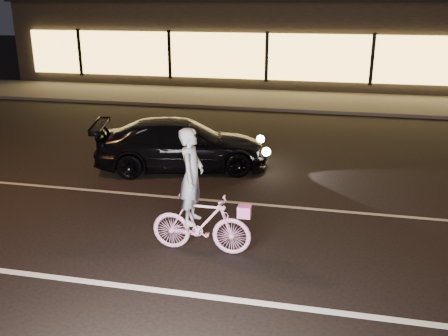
# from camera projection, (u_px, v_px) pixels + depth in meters

# --- Properties ---
(ground) EXTENTS (90.00, 90.00, 0.00)m
(ground) POSITION_uv_depth(u_px,v_px,m) (151.00, 240.00, 8.83)
(ground) COLOR black
(ground) RESTS_ON ground
(lane_stripe_near) EXTENTS (60.00, 0.12, 0.01)m
(lane_stripe_near) POSITION_uv_depth(u_px,v_px,m) (116.00, 285.00, 7.44)
(lane_stripe_near) COLOR silver
(lane_stripe_near) RESTS_ON ground
(lane_stripe_far) EXTENTS (60.00, 0.10, 0.01)m
(lane_stripe_far) POSITION_uv_depth(u_px,v_px,m) (184.00, 198.00, 10.68)
(lane_stripe_far) COLOR gray
(lane_stripe_far) RESTS_ON ground
(sidewalk) EXTENTS (30.00, 4.00, 0.12)m
(sidewalk) POSITION_uv_depth(u_px,v_px,m) (260.00, 99.00, 20.83)
(sidewalk) COLOR #383533
(sidewalk) RESTS_ON ground
(storefront) EXTENTS (25.40, 8.42, 4.20)m
(storefront) POSITION_uv_depth(u_px,v_px,m) (278.00, 37.00, 25.67)
(storefront) COLOR black
(storefront) RESTS_ON ground
(cyclist) EXTENTS (1.70, 0.58, 2.14)m
(cyclist) POSITION_uv_depth(u_px,v_px,m) (199.00, 209.00, 8.22)
(cyclist) COLOR #FF51B7
(cyclist) RESTS_ON ground
(sedan) EXTENTS (4.57, 2.80, 1.24)m
(sedan) POSITION_uv_depth(u_px,v_px,m) (182.00, 144.00, 12.38)
(sedan) COLOR black
(sedan) RESTS_ON ground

